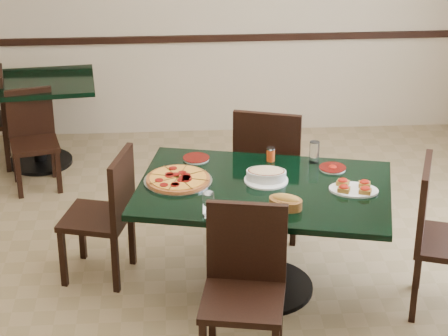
{
  "coord_description": "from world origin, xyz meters",
  "views": [
    {
      "loc": [
        -0.36,
        -4.84,
        3.17
      ],
      "look_at": [
        -0.03,
        0.0,
        0.9
      ],
      "focal_mm": 70.0,
      "sensor_mm": 36.0,
      "label": 1
    }
  ],
  "objects": [
    {
      "name": "water_glass_b",
      "position": [
        -0.15,
        -0.34,
        0.82
      ],
      "size": [
        0.07,
        0.07,
        0.15
      ],
      "primitive_type": "cylinder",
      "color": "white",
      "rests_on": "main_table"
    },
    {
      "name": "chair_left",
      "position": [
        -0.78,
        0.25,
        0.5
      ],
      "size": [
        0.52,
        0.52,
        0.9
      ],
      "rotation": [
        0.0,
        0.0,
        -1.84
      ],
      "color": "black",
      "rests_on": "floor"
    },
    {
      "name": "pepperoni_pizza",
      "position": [
        -0.31,
        0.12,
        0.77
      ],
      "size": [
        0.43,
        0.43,
        0.04
      ],
      "rotation": [
        0.0,
        0.0,
        -0.33
      ],
      "color": "#B2B2B9",
      "rests_on": "main_table"
    },
    {
      "name": "bruschetta_platter",
      "position": [
        0.77,
        -0.08,
        0.77
      ],
      "size": [
        0.35,
        0.29,
        0.05
      ],
      "rotation": [
        0.0,
        0.0,
        -0.27
      ],
      "color": "silver",
      "rests_on": "main_table"
    },
    {
      "name": "main_table",
      "position": [
        0.22,
        0.01,
        0.57
      ],
      "size": [
        1.75,
        1.33,
        0.75
      ],
      "rotation": [
        0.0,
        0.0,
        -0.22
      ],
      "color": "black",
      "rests_on": "floor"
    },
    {
      "name": "napkin_setting",
      "position": [
        -0.07,
        -0.32,
        0.75
      ],
      "size": [
        0.21,
        0.21,
        0.01
      ],
      "rotation": [
        0.0,
        0.0,
        -0.29
      ],
      "color": "white",
      "rests_on": "main_table"
    },
    {
      "name": "chair_right",
      "position": [
        1.28,
        -0.26,
        0.56
      ],
      "size": [
        0.59,
        0.59,
        0.99
      ],
      "rotation": [
        0.0,
        0.0,
        1.23
      ],
      "color": "black",
      "rests_on": "floor"
    },
    {
      "name": "chair_far",
      "position": [
        0.34,
        0.73,
        0.57
      ],
      "size": [
        0.58,
        0.58,
        1.0
      ],
      "rotation": [
        0.0,
        0.0,
        2.86
      ],
      "color": "black",
      "rests_on": "floor"
    },
    {
      "name": "back_table",
      "position": [
        -1.48,
        2.12,
        0.52
      ],
      "size": [
        1.07,
        0.82,
        0.75
      ],
      "rotation": [
        0.0,
        0.0,
        0.1
      ],
      "color": "black",
      "rests_on": "floor"
    },
    {
      "name": "bread_basket",
      "position": [
        0.32,
        -0.27,
        0.79
      ],
      "size": [
        0.25,
        0.22,
        0.09
      ],
      "rotation": [
        0.0,
        0.0,
        -0.47
      ],
      "color": "brown",
      "rests_on": "main_table"
    },
    {
      "name": "lasagna_casserole",
      "position": [
        0.24,
        0.1,
        0.8
      ],
      "size": [
        0.28,
        0.28,
        0.09
      ],
      "rotation": [
        0.0,
        0.0,
        -0.13
      ],
      "color": "silver",
      "rests_on": "main_table"
    },
    {
      "name": "side_plate_far_l",
      "position": [
        -0.19,
        0.46,
        0.76
      ],
      "size": [
        0.18,
        0.18,
        0.02
      ],
      "rotation": [
        0.0,
        0.0,
        -0.11
      ],
      "color": "silver",
      "rests_on": "main_table"
    },
    {
      "name": "pepper_shaker",
      "position": [
        0.31,
        0.4,
        0.8
      ],
      "size": [
        0.06,
        0.06,
        0.1
      ],
      "color": "#BA3913",
      "rests_on": "main_table"
    },
    {
      "name": "side_plate_near",
      "position": [
        -0.01,
        -0.35,
        0.76
      ],
      "size": [
        0.18,
        0.18,
        0.02
      ],
      "rotation": [
        0.0,
        0.0,
        -0.1
      ],
      "color": "silver",
      "rests_on": "main_table"
    },
    {
      "name": "water_glass_a",
      "position": [
        0.59,
        0.36,
        0.82
      ],
      "size": [
        0.07,
        0.07,
        0.14
      ],
      "primitive_type": "cylinder",
      "color": "white",
      "rests_on": "main_table"
    },
    {
      "name": "floor",
      "position": [
        0.0,
        0.0,
        0.0
      ],
      "size": [
        5.5,
        5.5,
        0.0
      ],
      "primitive_type": "plane",
      "color": "olive",
      "rests_on": "ground"
    },
    {
      "name": "back_chair_near",
      "position": [
        -1.46,
        1.72,
        0.44
      ],
      "size": [
        0.45,
        0.45,
        0.8
      ],
      "rotation": [
        0.0,
        0.0,
        0.24
      ],
      "color": "black",
      "rests_on": "floor"
    },
    {
      "name": "room_shell",
      "position": [
        1.02,
        1.73,
        1.17
      ],
      "size": [
        5.5,
        5.5,
        5.5
      ],
      "color": "white",
      "rests_on": "floor"
    },
    {
      "name": "chair_near",
      "position": [
        0.03,
        -0.73,
        0.55
      ],
      "size": [
        0.53,
        0.53,
        0.97
      ],
      "rotation": [
        0.0,
        0.0,
        -0.18
      ],
      "color": "black",
      "rests_on": "floor"
    },
    {
      "name": "side_plate_far_r",
      "position": [
        0.69,
        0.25,
        0.76
      ],
      "size": [
        0.18,
        0.18,
        0.03
      ],
      "rotation": [
        0.0,
        0.0,
        -0.27
      ],
      "color": "silver",
      "rests_on": "main_table"
    }
  ]
}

